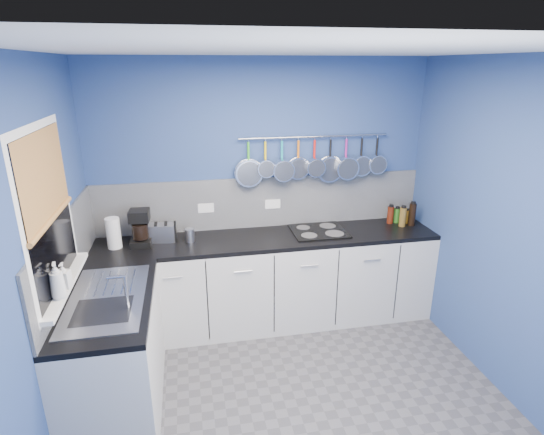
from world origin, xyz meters
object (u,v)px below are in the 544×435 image
object	(u,v)px
paper_towel	(114,233)
toaster	(161,232)
hob	(319,231)
soap_bottle_b	(63,275)
canister	(190,235)
coffee_maker	(140,228)
soap_bottle_a	(57,281)

from	to	relation	value
paper_towel	toaster	size ratio (longest dim) A/B	1.10
hob	soap_bottle_b	bearing A→B (deg)	-153.55
paper_towel	toaster	xyz separation A→B (m)	(0.40, 0.09, -0.06)
canister	hob	world-z (taller)	canister
paper_towel	canister	world-z (taller)	paper_towel
canister	hob	bearing A→B (deg)	0.39
soap_bottle_b	coffee_maker	world-z (taller)	same
soap_bottle_a	canister	size ratio (longest dim) A/B	1.97
toaster	soap_bottle_b	bearing A→B (deg)	-111.07
paper_towel	coffee_maker	distance (m)	0.23
toaster	canister	bearing A→B (deg)	-8.84
soap_bottle_b	coffee_maker	bearing A→B (deg)	68.78
hob	coffee_maker	bearing A→B (deg)	-179.68
canister	coffee_maker	bearing A→B (deg)	-179.86
soap_bottle_a	toaster	size ratio (longest dim) A/B	0.96
paper_towel	hob	size ratio (longest dim) A/B	0.53
soap_bottle_b	hob	bearing A→B (deg)	26.45
soap_bottle_a	canister	distance (m)	1.42
coffee_maker	hob	bearing A→B (deg)	3.15
paper_towel	hob	world-z (taller)	paper_towel
coffee_maker	paper_towel	bearing A→B (deg)	-173.37
paper_towel	soap_bottle_b	bearing A→B (deg)	-99.37
soap_bottle_b	hob	distance (m)	2.28
soap_bottle_a	paper_towel	world-z (taller)	soap_bottle_a
soap_bottle_b	coffee_maker	xyz separation A→B (m)	(0.39, 1.00, -0.08)
soap_bottle_a	paper_towel	xyz separation A→B (m)	(0.16, 1.13, -0.13)
toaster	canister	xyz separation A→B (m)	(0.25, -0.07, -0.02)
toaster	soap_bottle_a	bearing A→B (deg)	-108.31
soap_bottle_b	paper_towel	xyz separation A→B (m)	(0.16, 0.99, -0.10)
soap_bottle_a	canister	bearing A→B (deg)	54.57
soap_bottle_a	paper_towel	size ratio (longest dim) A/B	0.87
soap_bottle_b	toaster	xyz separation A→B (m)	(0.56, 1.07, -0.16)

